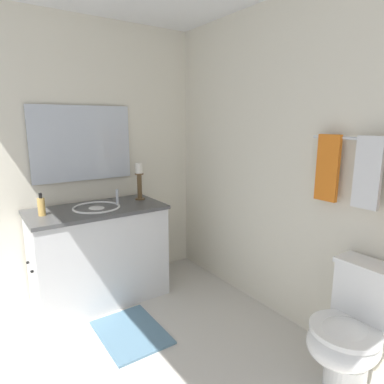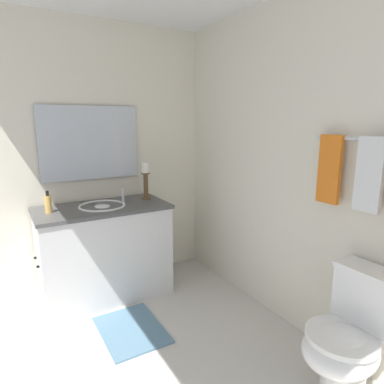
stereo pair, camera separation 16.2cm
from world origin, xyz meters
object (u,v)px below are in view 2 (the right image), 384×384
at_px(mirror, 90,143).
at_px(towel_near_vanity, 330,169).
at_px(toilet, 349,338).
at_px(towel_bar, 375,140).
at_px(bath_mat, 131,330).
at_px(towel_center, 369,175).
at_px(sink_basin, 102,210).
at_px(vanity_cabinet, 105,252).
at_px(soap_bottle, 48,204).
at_px(candle_holder_tall, 146,179).

height_order(mirror, towel_near_vanity, mirror).
height_order(toilet, towel_bar, towel_bar).
distance_m(mirror, bath_mat, 1.64).
bearing_deg(towel_bar, towel_center, -90.00).
distance_m(sink_basin, toilet, 2.06).
bearing_deg(toilet, bath_mat, -144.52).
distance_m(towel_bar, towel_near_vanity, 0.33).
height_order(toilet, bath_mat, toilet).
xyz_separation_m(vanity_cabinet, sink_basin, (0.00, 0.00, 0.38)).
bearing_deg(mirror, towel_center, 27.97).
distance_m(vanity_cabinet, soap_bottle, 0.65).
relative_size(soap_bottle, bath_mat, 0.30).
bearing_deg(candle_holder_tall, towel_near_vanity, 21.88).
xyz_separation_m(towel_bar, towel_near_vanity, (-0.26, -0.02, -0.20)).
distance_m(mirror, towel_center, 2.26).
distance_m(mirror, soap_bottle, 0.68).
relative_size(sink_basin, mirror, 0.46).
height_order(sink_basin, candle_holder_tall, candle_holder_tall).
height_order(mirror, soap_bottle, mirror).
xyz_separation_m(towel_near_vanity, towel_center, (0.26, 0.00, 0.00)).
xyz_separation_m(sink_basin, toilet, (1.83, 0.86, -0.44)).
distance_m(vanity_cabinet, towel_near_vanity, 1.99).
bearing_deg(vanity_cabinet, soap_bottle, -91.44).
distance_m(towel_center, bath_mat, 1.98).
xyz_separation_m(toilet, towel_center, (-0.11, 0.20, 0.90)).
height_order(sink_basin, towel_near_vanity, towel_near_vanity).
height_order(towel_bar, bath_mat, towel_bar).
distance_m(vanity_cabinet, mirror, 0.99).
xyz_separation_m(vanity_cabinet, towel_center, (1.72, 1.06, 0.85)).
xyz_separation_m(sink_basin, towel_bar, (1.72, 1.08, 0.66)).
bearing_deg(towel_near_vanity, candle_holder_tall, -158.12).
relative_size(sink_basin, towel_near_vanity, 0.93).
relative_size(vanity_cabinet, towel_bar, 1.43).
bearing_deg(bath_mat, towel_near_vanity, 51.97).
bearing_deg(candle_holder_tall, vanity_cabinet, -80.10).
height_order(vanity_cabinet, towel_near_vanity, towel_near_vanity).
bearing_deg(candle_holder_tall, towel_bar, 19.43).
relative_size(mirror, candle_holder_tall, 2.56).
xyz_separation_m(soap_bottle, toilet, (1.84, 1.29, -0.55)).
bearing_deg(sink_basin, toilet, 25.10).
height_order(candle_holder_tall, towel_bar, towel_bar).
distance_m(vanity_cabinet, bath_mat, 0.75).
relative_size(candle_holder_tall, soap_bottle, 1.92).
bearing_deg(toilet, mirror, -157.87).
height_order(soap_bottle, towel_bar, towel_bar).
height_order(sink_basin, towel_center, towel_center).
bearing_deg(bath_mat, soap_bottle, -145.97).
xyz_separation_m(mirror, candle_holder_tall, (0.20, 0.45, -0.34)).
relative_size(vanity_cabinet, towel_center, 2.63).
height_order(sink_basin, towel_bar, towel_bar).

